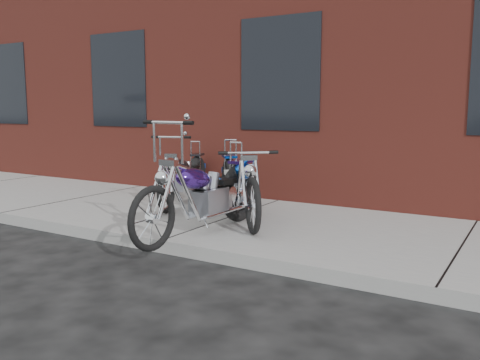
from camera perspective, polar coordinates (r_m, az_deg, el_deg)
The scene contains 6 objects.
ground at distance 5.98m, azimuth -8.85°, elevation -8.12°, with size 120.00×120.00×0.00m, color black.
sidewalk at distance 7.14m, azimuth -1.12°, elevation -4.74°, with size 22.00×3.00×0.15m, color #969594.
building_brick at distance 13.15m, azimuth 14.85°, elevation 18.08°, with size 22.00×10.00×8.00m, color maroon.
chopper_purple at distance 6.12m, azimuth -4.00°, elevation -1.96°, with size 0.60×2.45×1.38m.
chopper_blue at distance 6.95m, azimuth -0.10°, elevation -0.83°, with size 1.68×1.86×1.04m.
chopper_third at distance 8.13m, azimuth -6.27°, elevation 0.15°, with size 0.84×2.09×1.10m.
Camera 1 is at (3.70, -4.40, 1.66)m, focal length 38.00 mm.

